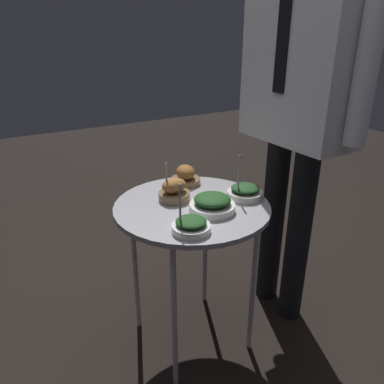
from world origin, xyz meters
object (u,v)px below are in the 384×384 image
at_px(bowl_spinach_mid_right, 212,204).
at_px(bowl_spinach_front_left, 245,192).
at_px(serving_cart, 192,217).
at_px(bowl_roast_back_right, 185,176).
at_px(bowl_spinach_center, 191,225).
at_px(waiter_figure, 301,82).
at_px(bowl_roast_front_center, 174,191).

bearing_deg(bowl_spinach_mid_right, bowl_spinach_front_left, 101.14).
bearing_deg(bowl_spinach_mid_right, serving_cart, -157.64).
xyz_separation_m(bowl_spinach_mid_right, bowl_roast_back_right, (-0.27, 0.05, 0.01)).
xyz_separation_m(bowl_spinach_mid_right, bowl_spinach_center, (0.09, -0.14, -0.01)).
relative_size(bowl_spinach_mid_right, waiter_figure, 0.10).
bearing_deg(serving_cart, bowl_spinach_center, -31.51).
distance_m(bowl_spinach_mid_right, bowl_spinach_front_left, 0.18).
xyz_separation_m(bowl_roast_back_right, bowl_spinach_center, (0.37, -0.19, -0.01)).
distance_m(serving_cart, bowl_roast_back_right, 0.22).
distance_m(serving_cart, bowl_spinach_mid_right, 0.12).
height_order(bowl_roast_back_right, bowl_spinach_center, bowl_spinach_center).
height_order(bowl_spinach_front_left, bowl_spinach_center, bowl_spinach_front_left).
bearing_deg(serving_cart, bowl_spinach_front_left, 76.51).
bearing_deg(bowl_roast_back_right, bowl_spinach_mid_right, -9.64).
xyz_separation_m(bowl_roast_front_center, bowl_spinach_front_left, (0.12, 0.24, -0.01)).
bearing_deg(bowl_roast_back_right, bowl_spinach_front_left, 27.62).
distance_m(bowl_roast_front_center, bowl_spinach_front_left, 0.27).
bearing_deg(bowl_spinach_center, bowl_roast_front_center, 164.02).
bearing_deg(bowl_spinach_center, bowl_roast_back_right, 152.78).
bearing_deg(serving_cart, bowl_roast_front_center, -151.99).
relative_size(bowl_roast_back_right, bowl_spinach_front_left, 0.70).
relative_size(bowl_roast_back_right, bowl_spinach_center, 0.75).
bearing_deg(bowl_roast_front_center, bowl_spinach_front_left, 63.94).
bearing_deg(bowl_roast_back_right, bowl_roast_front_center, -44.22).
xyz_separation_m(bowl_roast_back_right, waiter_figure, (0.22, 0.39, 0.38)).
height_order(bowl_spinach_mid_right, bowl_spinach_center, bowl_spinach_center).
bearing_deg(bowl_spinach_front_left, bowl_spinach_center, -68.30).
relative_size(bowl_roast_front_center, waiter_figure, 0.09).
height_order(bowl_spinach_mid_right, bowl_spinach_front_left, bowl_spinach_front_left).
height_order(serving_cart, bowl_spinach_center, bowl_spinach_center).
xyz_separation_m(bowl_roast_front_center, bowl_spinach_center, (0.24, -0.07, -0.01)).
height_order(serving_cart, bowl_roast_back_right, bowl_roast_back_right).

